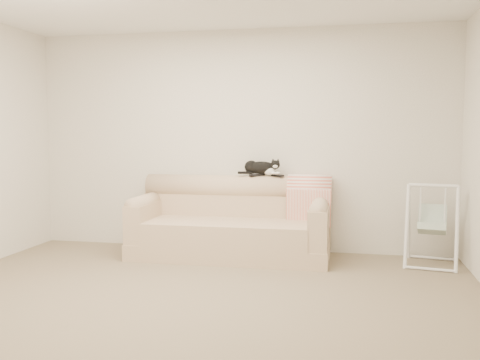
{
  "coord_description": "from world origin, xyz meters",
  "views": [
    {
      "loc": [
        1.27,
        -4.24,
        1.39
      ],
      "look_at": [
        0.16,
        1.27,
        0.9
      ],
      "focal_mm": 40.0,
      "sensor_mm": 36.0,
      "label": 1
    }
  ],
  "objects_px": {
    "sofa": "(232,225)",
    "tuxedo_cat": "(261,168)",
    "remote_a": "(257,175)",
    "baby_swing": "(432,225)",
    "remote_b": "(278,175)"
  },
  "relations": [
    {
      "from": "sofa",
      "to": "tuxedo_cat",
      "type": "bearing_deg",
      "value": 40.08
    },
    {
      "from": "sofa",
      "to": "remote_a",
      "type": "height_order",
      "value": "remote_a"
    },
    {
      "from": "tuxedo_cat",
      "to": "baby_swing",
      "type": "relative_size",
      "value": 0.57
    },
    {
      "from": "remote_a",
      "to": "remote_b",
      "type": "relative_size",
      "value": 1.07
    },
    {
      "from": "remote_a",
      "to": "tuxedo_cat",
      "type": "xyz_separation_m",
      "value": [
        0.05,
        0.01,
        0.08
      ]
    },
    {
      "from": "remote_a",
      "to": "sofa",
      "type": "bearing_deg",
      "value": -136.3
    },
    {
      "from": "remote_a",
      "to": "baby_swing",
      "type": "distance_m",
      "value": 1.99
    },
    {
      "from": "tuxedo_cat",
      "to": "baby_swing",
      "type": "xyz_separation_m",
      "value": [
        1.86,
        -0.26,
        -0.56
      ]
    },
    {
      "from": "sofa",
      "to": "remote_b",
      "type": "distance_m",
      "value": 0.78
    },
    {
      "from": "sofa",
      "to": "remote_b",
      "type": "relative_size",
      "value": 13.51
    },
    {
      "from": "remote_a",
      "to": "baby_swing",
      "type": "xyz_separation_m",
      "value": [
        1.91,
        -0.24,
        -0.48
      ]
    },
    {
      "from": "baby_swing",
      "to": "tuxedo_cat",
      "type": "bearing_deg",
      "value": 172.13
    },
    {
      "from": "remote_a",
      "to": "remote_b",
      "type": "xyz_separation_m",
      "value": [
        0.24,
        -0.01,
        -0.0
      ]
    },
    {
      "from": "remote_b",
      "to": "baby_swing",
      "type": "distance_m",
      "value": 1.75
    },
    {
      "from": "sofa",
      "to": "baby_swing",
      "type": "height_order",
      "value": "sofa"
    }
  ]
}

